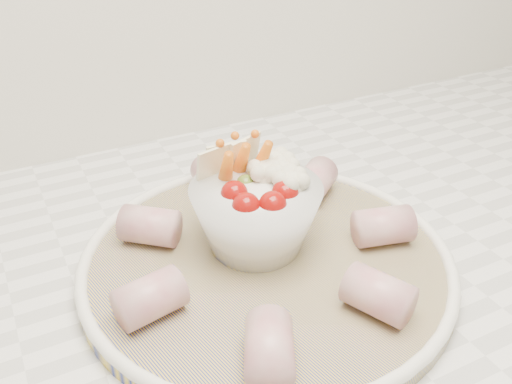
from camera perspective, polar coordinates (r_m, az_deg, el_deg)
name	(u,v)px	position (r m, az deg, el deg)	size (l,w,h in m)	color
serving_platter	(267,261)	(0.56, 1.07, -6.90)	(0.43, 0.43, 0.02)	navy
veggie_bowl	(257,210)	(0.55, 0.09, -1.83)	(0.13, 0.13, 0.10)	white
cured_meat_rolls	(265,242)	(0.55, 0.96, -5.00)	(0.30, 0.32, 0.04)	#B75462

